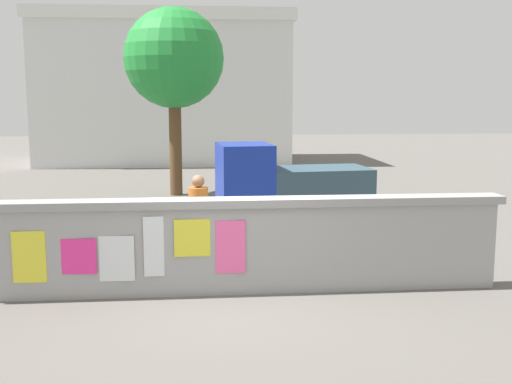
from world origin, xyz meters
TOP-DOWN VIEW (x-y plane):
  - ground at (0.00, 8.00)m, footprint 60.00×60.00m
  - poster_wall at (-0.01, -0.00)m, footprint 8.33×0.42m
  - auto_rickshaw_truck at (1.58, 5.49)m, footprint 3.73×1.86m
  - motorcycle at (-1.40, 2.90)m, footprint 1.90×0.56m
  - bicycle_near at (2.82, 1.91)m, footprint 1.65×0.61m
  - bicycle_far at (-3.31, 1.01)m, footprint 1.71×0.44m
  - person_walking at (-0.50, 1.55)m, footprint 0.36×0.36m
  - tree_roadside at (-1.15, 9.63)m, footprint 2.93×2.93m
  - building_background at (-1.89, 19.55)m, footprint 10.97×5.90m

SIDE VIEW (x-z plane):
  - ground at x=0.00m, z-range 0.00..0.00m
  - bicycle_near at x=2.82m, z-range -0.11..0.84m
  - bicycle_far at x=-3.31m, z-range -0.11..0.84m
  - motorcycle at x=-1.40m, z-range 0.03..0.90m
  - poster_wall at x=-0.01m, z-range 0.02..1.47m
  - auto_rickshaw_truck at x=1.58m, z-range -0.02..1.83m
  - person_walking at x=-0.50m, z-range 0.18..1.80m
  - building_background at x=-1.89m, z-range 0.02..6.48m
  - tree_roadside at x=-1.15m, z-range 1.25..6.76m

